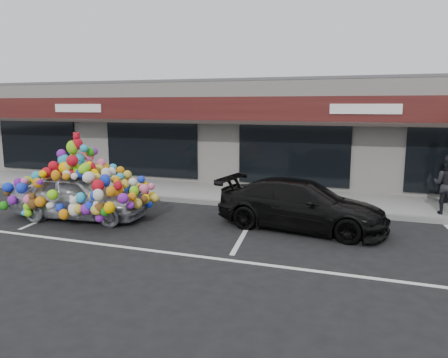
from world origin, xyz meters
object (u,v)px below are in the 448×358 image
(pedestrian_b, at_px, (448,185))
(toy_car, at_px, (80,191))
(pedestrian_c, at_px, (447,179))
(black_sedan, at_px, (301,205))

(pedestrian_b, bearing_deg, toy_car, 47.16)
(toy_car, distance_m, pedestrian_c, 11.53)
(toy_car, relative_size, pedestrian_b, 2.53)
(toy_car, height_order, pedestrian_b, toy_car)
(toy_car, relative_size, pedestrian_c, 2.81)
(pedestrian_c, bearing_deg, pedestrian_b, 8.78)
(toy_car, distance_m, pedestrian_b, 10.64)
(pedestrian_b, xyz_separation_m, pedestrian_c, (0.21, 1.74, -0.08))
(toy_car, bearing_deg, black_sedan, -86.61)
(black_sedan, xyz_separation_m, pedestrian_c, (4.01, 4.16, 0.27))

